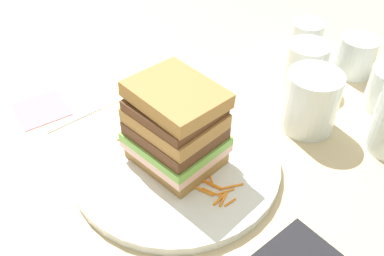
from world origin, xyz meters
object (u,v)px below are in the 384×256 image
main_plate (176,163)px  knife (98,107)px  empty_tumbler_2 (306,65)px  napkin_pink (42,109)px  empty_tumbler_3 (306,40)px  empty_tumbler_0 (356,56)px  sandwich (176,127)px  juice_glass (310,105)px

main_plate → knife: main_plate is taller
empty_tumbler_2 → main_plate: bearing=-89.8°
empty_tumbler_2 → napkin_pink: empty_tumbler_2 is taller
main_plate → empty_tumbler_3: 0.38m
empty_tumbler_0 → empty_tumbler_2: 0.10m
knife → empty_tumbler_0: size_ratio=2.85×
sandwich → napkin_pink: (-0.25, -0.08, -0.07)m
juice_glass → empty_tumbler_3: 0.21m
knife → napkin_pink: size_ratio=2.48×
sandwich → empty_tumbler_2: (-0.00, 0.30, -0.03)m
knife → empty_tumbler_2: bearing=58.2°
main_plate → empty_tumbler_2: size_ratio=3.75×
sandwich → knife: bearing=-177.8°
main_plate → sandwich: size_ratio=2.35×
knife → juice_glass: bearing=39.3°
empty_tumbler_0 → napkin_pink: 0.55m
juice_glass → sandwich: bearing=-109.2°
main_plate → empty_tumbler_3: (-0.05, 0.37, 0.03)m
empty_tumbler_2 → napkin_pink: 0.45m
juice_glass → main_plate: bearing=-109.1°
sandwich → empty_tumbler_3: 0.38m
knife → juice_glass: juice_glass is taller
sandwich → empty_tumbler_2: 0.30m
knife → juice_glass: (0.26, 0.21, 0.04)m
knife → empty_tumbler_2: 0.36m
main_plate → napkin_pink: (-0.25, -0.08, -0.01)m
empty_tumbler_0 → empty_tumbler_3: (-0.10, -0.02, 0.00)m
juice_glass → napkin_pink: juice_glass is taller
knife → main_plate: bearing=2.0°
main_plate → napkin_pink: main_plate is taller
juice_glass → empty_tumbler_0: size_ratio=1.36×
empty_tumbler_3 → knife: bearing=-109.7°
main_plate → empty_tumbler_0: (0.04, 0.39, 0.03)m
sandwich → napkin_pink: bearing=-162.4°
empty_tumbler_2 → empty_tumbler_3: size_ratio=1.09×
main_plate → juice_glass: size_ratio=3.05×
knife → napkin_pink: (-0.06, -0.07, -0.00)m
juice_glass → empty_tumbler_0: 0.19m
main_plate → empty_tumbler_2: empty_tumbler_2 is taller
sandwich → empty_tumbler_0: size_ratio=1.76×
knife → empty_tumbler_0: empty_tumbler_0 is taller
main_plate → empty_tumbler_3: bearing=98.3°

